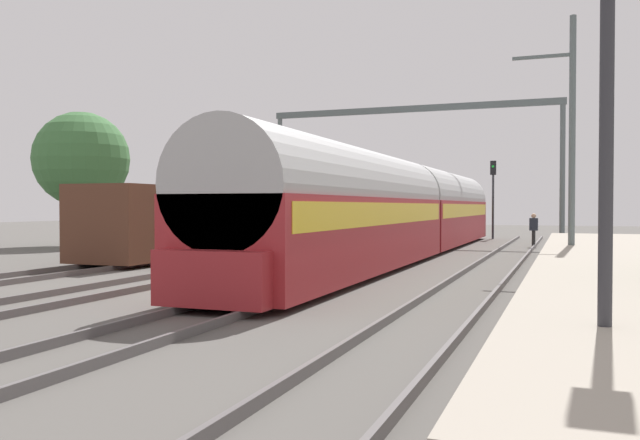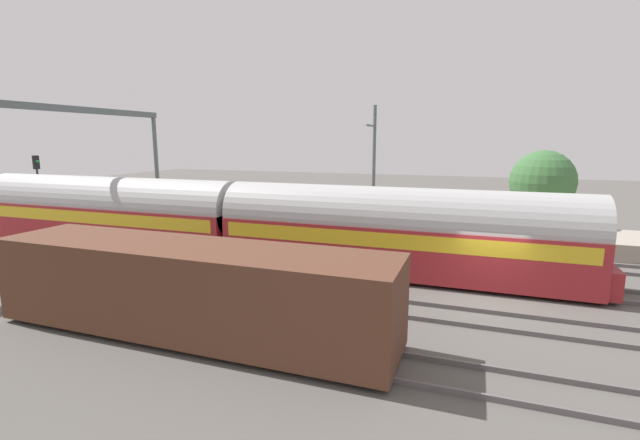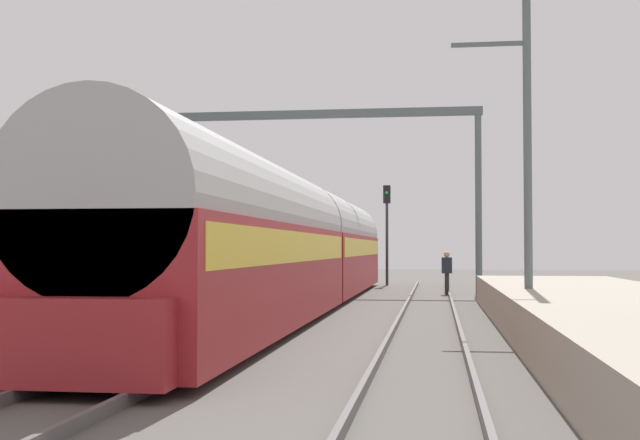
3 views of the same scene
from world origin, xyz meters
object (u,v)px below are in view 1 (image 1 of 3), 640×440
catenary_gantry (411,140)px  railway_signal_far (493,189)px  freight_car (197,221)px  passenger_train (406,209)px  person_crossing (534,227)px  railway_signal_near (607,83)px

catenary_gantry → railway_signal_far: bearing=57.1°
freight_car → catenary_gantry: 15.17m
passenger_train → freight_car: (-8.27, -3.24, -0.50)m
person_crossing → railway_signal_near: size_ratio=0.33×
person_crossing → passenger_train: bearing=65.7°
railway_signal_near → railway_signal_far: railway_signal_near is taller
passenger_train → catenary_gantry: size_ratio=1.96×
railway_signal_near → catenary_gantry: size_ratio=0.31×
railway_signal_far → catenary_gantry: catenary_gantry is taller
passenger_train → railway_signal_far: size_ratio=6.56×
catenary_gantry → railway_signal_near: bearing=-73.6°
person_crossing → railway_signal_far: 8.69m
railway_signal_near → catenary_gantry: catenary_gantry is taller
railway_signal_near → catenary_gantry: bearing=106.4°
passenger_train → railway_signal_near: size_ratio=6.26×
person_crossing → railway_signal_near: 28.55m
railway_signal_far → passenger_train: bearing=-96.8°
freight_car → person_crossing: size_ratio=7.51×
person_crossing → railway_signal_far: size_ratio=0.35×
railway_signal_near → catenary_gantry: (-8.86, 30.15, 2.57)m
person_crossing → catenary_gantry: (-6.85, 1.76, 4.89)m
person_crossing → freight_car: bearing=47.2°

